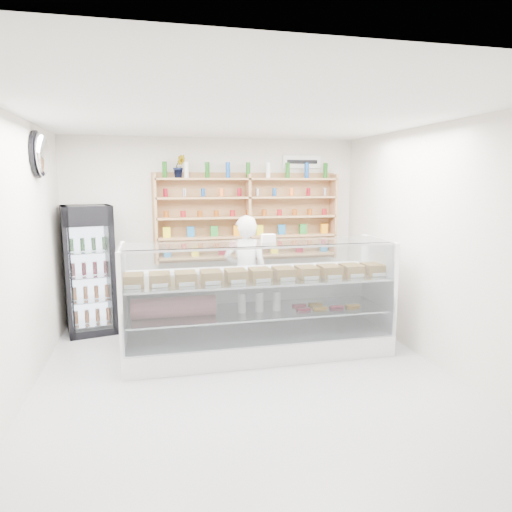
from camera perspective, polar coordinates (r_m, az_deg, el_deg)
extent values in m
plane|color=#A2A2A7|center=(5.14, -0.95, -15.37)|extent=(5.00, 5.00, 0.00)
plane|color=white|center=(4.71, -1.05, 17.30)|extent=(5.00, 5.00, 0.00)
plane|color=beige|center=(7.17, -5.15, 3.32)|extent=(4.50, 0.00, 4.50)
plane|color=beige|center=(2.40, 11.62, -8.99)|extent=(4.50, 0.00, 4.50)
plane|color=beige|center=(4.80, -28.28, -0.74)|extent=(0.00, 5.00, 5.00)
plane|color=beige|center=(5.63, 22.00, 1.04)|extent=(0.00, 5.00, 5.00)
cube|color=white|center=(5.83, 0.29, -10.83)|extent=(3.27, 0.93, 0.27)
cube|color=white|center=(6.09, -0.64, -5.22)|extent=(3.27, 0.05, 0.69)
cube|color=silver|center=(5.70, 0.29, -6.87)|extent=(3.14, 0.82, 0.02)
cube|color=silver|center=(5.60, 0.30, -2.90)|extent=(3.20, 0.85, 0.02)
cube|color=silver|center=(5.21, 1.43, -5.15)|extent=(3.20, 0.13, 1.14)
cube|color=silver|center=(5.47, 0.43, 1.67)|extent=(3.20, 0.65, 0.01)
imported|color=silver|center=(6.49, -1.27, -2.28)|extent=(0.69, 0.54, 1.68)
cube|color=black|center=(6.88, -20.12, -1.61)|extent=(0.78, 0.76, 1.82)
cube|color=#240431|center=(6.50, -21.37, 4.59)|extent=(0.63, 0.17, 0.25)
cube|color=silver|center=(6.60, -20.98, -2.82)|extent=(0.54, 0.13, 1.44)
cube|color=#B17853|center=(6.93, -12.40, 4.51)|extent=(0.04, 0.28, 1.33)
cube|color=#B17853|center=(7.08, -0.97, 4.82)|extent=(0.04, 0.28, 1.33)
cube|color=#B17853|center=(7.50, 9.60, 4.95)|extent=(0.04, 0.28, 1.33)
cube|color=#B17853|center=(7.15, -0.95, 0.11)|extent=(2.80, 0.28, 0.03)
cube|color=#B17853|center=(7.11, -0.96, 2.49)|extent=(2.80, 0.28, 0.03)
cube|color=#B17853|center=(7.08, -0.97, 4.90)|extent=(2.80, 0.28, 0.03)
cube|color=#B17853|center=(7.06, -0.97, 7.33)|extent=(2.80, 0.28, 0.03)
cube|color=#B17853|center=(7.06, -0.98, 9.60)|extent=(2.80, 0.28, 0.03)
imported|color=#1E6626|center=(6.92, -9.56, 10.99)|extent=(0.20, 0.17, 0.33)
ellipsoid|color=silver|center=(5.90, -25.24, 11.41)|extent=(0.15, 0.50, 0.50)
cube|color=white|center=(7.43, 5.75, 11.63)|extent=(0.62, 0.03, 0.20)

